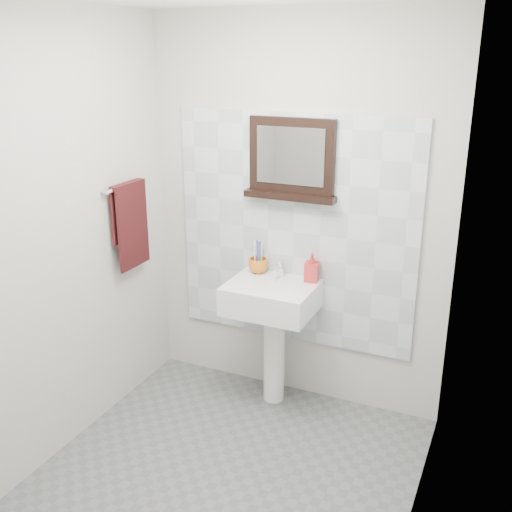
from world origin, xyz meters
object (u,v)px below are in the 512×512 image
at_px(pedestal_sink, 272,310).
at_px(soap_dispenser, 312,267).
at_px(toothbrush_cup, 258,266).
at_px(framed_mirror, 292,161).
at_px(hand_towel, 130,218).

bearing_deg(pedestal_sink, soap_dispenser, 33.55).
distance_m(pedestal_sink, toothbrush_cup, 0.32).
relative_size(pedestal_sink, framed_mirror, 1.63).
relative_size(framed_mirror, hand_towel, 1.07).
distance_m(toothbrush_cup, framed_mirror, 0.73).
height_order(toothbrush_cup, soap_dispenser, soap_dispenser).
bearing_deg(framed_mirror, soap_dispenser, -14.94).
relative_size(toothbrush_cup, framed_mirror, 0.21).
height_order(toothbrush_cup, hand_towel, hand_towel).
xyz_separation_m(soap_dispenser, framed_mirror, (-0.17, 0.04, 0.66)).
relative_size(toothbrush_cup, soap_dispenser, 0.67).
xyz_separation_m(soap_dispenser, hand_towel, (-1.10, -0.37, 0.29)).
bearing_deg(soap_dispenser, hand_towel, -168.94).
height_order(pedestal_sink, toothbrush_cup, pedestal_sink).
height_order(pedestal_sink, framed_mirror, framed_mirror).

